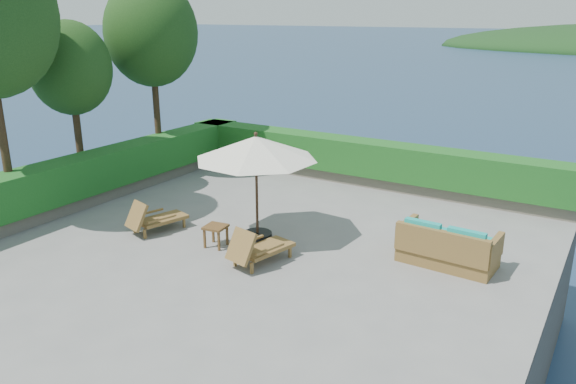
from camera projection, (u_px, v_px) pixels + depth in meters
The scene contains 14 objects.
ground at pixel (258, 246), 12.60m from camera, with size 12.00×12.00×0.00m, color gray.
foundation at pixel (259, 307), 13.08m from camera, with size 12.00×12.00×3.00m, color #50493F.
ocean at pixel (260, 360), 13.52m from camera, with size 600.00×600.00×0.00m, color #182F4D.
planter_wall_far at pixel (362, 178), 17.09m from camera, with size 12.00×0.60×0.36m, color #726C5B.
planter_wall_left at pixel (89, 197), 15.33m from camera, with size 0.60×12.00×0.36m, color #726C5B.
hedge_far at pixel (363, 157), 16.89m from camera, with size 12.40×0.90×1.00m, color #154A15.
hedge_left at pixel (86, 174), 15.13m from camera, with size 0.90×12.40×1.00m, color #154A15.
tree_mid at pixel (71, 69), 15.11m from camera, with size 2.20×2.20×4.83m.
tree_far at pixel (151, 33), 16.84m from camera, with size 2.80×2.80×6.03m.
patio_umbrella at pixel (256, 149), 12.46m from camera, with size 3.54×3.54×2.49m.
lounge_left at pixel (154, 218), 13.31m from camera, with size 0.95×1.52×0.82m.
lounge_right at pixel (258, 248), 11.59m from camera, with size 0.91×1.57×0.85m.
side_table at pixel (216, 229), 12.44m from camera, with size 0.52×0.52×0.49m.
wicker_loveseat at pixel (447, 248), 11.53m from camera, with size 2.01×1.10×0.96m.
Camera 1 is at (6.66, -9.56, 5.00)m, focal length 35.00 mm.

